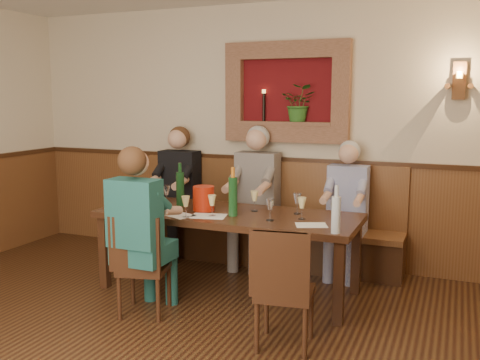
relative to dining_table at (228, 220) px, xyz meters
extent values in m
cube|color=beige|center=(0.00, 1.15, 0.72)|extent=(6.00, 0.04, 2.80)
cube|color=brown|center=(0.00, 1.13, -0.13)|extent=(6.00, 0.04, 1.10)
cube|color=#381E0F|center=(0.00, 1.13, 0.45)|extent=(6.02, 0.06, 0.05)
cube|color=#5A0C10|center=(0.20, 1.13, 1.17)|extent=(1.00, 0.02, 0.70)
cube|color=#8C5D47|center=(0.20, 1.09, 1.61)|extent=(1.36, 0.12, 0.18)
cube|color=#8C5D47|center=(0.20, 1.09, 0.73)|extent=(1.36, 0.12, 0.18)
cube|color=#8C5D47|center=(-0.39, 1.09, 1.17)|extent=(0.18, 0.12, 0.70)
cube|color=#8C5D47|center=(0.79, 1.09, 1.17)|extent=(0.18, 0.12, 0.70)
cube|color=#8C5D47|center=(0.20, 1.09, 0.84)|extent=(1.00, 0.14, 0.04)
imported|color=#2B6021|center=(0.35, 1.09, 1.06)|extent=(0.35, 0.30, 0.39)
cylinder|color=black|center=(-0.05, 1.09, 1.01)|extent=(0.03, 0.03, 0.30)
cylinder|color=#FFBF59|center=(-0.05, 1.09, 1.18)|extent=(0.04, 0.04, 0.04)
cube|color=brown|center=(1.90, 1.10, 1.27)|extent=(0.12, 0.08, 0.35)
cylinder|color=brown|center=(1.80, 1.03, 1.22)|extent=(0.05, 0.18, 0.05)
cylinder|color=brown|center=(2.00, 1.03, 1.22)|extent=(0.05, 0.18, 0.05)
cylinder|color=#FFBF59|center=(1.90, 0.97, 1.32)|extent=(0.06, 0.06, 0.06)
cube|color=#361D10|center=(0.00, 0.00, 0.04)|extent=(2.40, 0.90, 0.06)
cube|color=#361D10|center=(-1.12, -0.37, -0.33)|extent=(0.08, 0.08, 0.69)
cube|color=#361D10|center=(1.12, -0.37, -0.33)|extent=(0.08, 0.08, 0.69)
cube|color=#361D10|center=(-1.12, 0.37, -0.33)|extent=(0.08, 0.08, 0.69)
cube|color=#361D10|center=(1.12, 0.37, -0.33)|extent=(0.08, 0.08, 0.69)
cube|color=#381E0F|center=(0.00, 0.91, -0.48)|extent=(3.00, 0.40, 0.40)
cube|color=brown|center=(0.00, 0.91, -0.26)|extent=(3.00, 0.45, 0.06)
cube|color=brown|center=(0.00, 1.10, 0.10)|extent=(3.00, 0.06, 0.66)
cube|color=#361D10|center=(-0.43, -0.75, -0.49)|extent=(0.44, 0.44, 0.36)
cube|color=#361D10|center=(-0.43, -0.75, -0.29)|extent=(0.46, 0.46, 0.05)
cube|color=#361D10|center=(-0.39, -0.92, -0.04)|extent=(0.38, 0.13, 0.45)
cube|color=#361D10|center=(0.84, -0.88, -0.49)|extent=(0.43, 0.43, 0.38)
cube|color=#361D10|center=(0.84, -0.88, -0.27)|extent=(0.45, 0.45, 0.05)
cube|color=#361D10|center=(0.86, -1.06, -0.01)|extent=(0.40, 0.09, 0.47)
cube|color=black|center=(-1.01, 0.75, -0.45)|extent=(0.44, 0.46, 0.45)
cube|color=black|center=(-1.01, 0.93, 0.23)|extent=(0.44, 0.23, 0.58)
sphere|color=#D8A384|center=(-1.01, 0.89, 0.66)|extent=(0.22, 0.22, 0.22)
sphere|color=#4C2D19|center=(-1.01, 0.94, 0.68)|extent=(0.24, 0.24, 0.24)
cube|color=#4E4848|center=(-0.06, 0.75, -0.45)|extent=(0.45, 0.47, 0.45)
cube|color=#4E4848|center=(-0.06, 0.93, 0.24)|extent=(0.45, 0.24, 0.59)
sphere|color=#D8A384|center=(-0.06, 0.89, 0.68)|extent=(0.23, 0.23, 0.23)
sphere|color=#B2B2B2|center=(-0.06, 0.94, 0.70)|extent=(0.25, 0.25, 0.25)
cube|color=navy|center=(0.92, 0.77, -0.45)|extent=(0.40, 0.42, 0.45)
cube|color=navy|center=(0.92, 0.93, 0.19)|extent=(0.40, 0.21, 0.52)
sphere|color=#D8A384|center=(0.92, 0.89, 0.57)|extent=(0.20, 0.20, 0.20)
sphere|color=#B2B2B2|center=(0.92, 0.94, 0.59)|extent=(0.22, 0.22, 0.22)
cube|color=navy|center=(-0.43, -0.70, -0.45)|extent=(0.42, 0.44, 0.45)
cube|color=navy|center=(-0.43, -0.87, 0.21)|extent=(0.42, 0.22, 0.55)
sphere|color=#D8A384|center=(-0.43, -0.83, 0.61)|extent=(0.21, 0.21, 0.21)
sphere|color=#4C2D19|center=(-0.43, -0.88, 0.63)|extent=(0.23, 0.23, 0.23)
cylinder|color=red|center=(-0.25, 0.00, 0.19)|extent=(0.25, 0.25, 0.23)
cylinder|color=#19471E|center=(0.10, -0.11, 0.25)|extent=(0.09, 0.09, 0.35)
cylinder|color=orange|center=(0.10, -0.11, 0.47)|extent=(0.04, 0.04, 0.09)
cylinder|color=#19471E|center=(-0.55, 0.11, 0.24)|extent=(0.09, 0.09, 0.33)
cylinder|color=#19471E|center=(-0.55, 0.11, 0.45)|extent=(0.04, 0.04, 0.09)
cylinder|color=silver|center=(1.08, -0.37, 0.22)|extent=(0.08, 0.08, 0.29)
cylinder|color=silver|center=(1.08, -0.37, 0.41)|extent=(0.03, 0.03, 0.09)
cube|color=white|center=(-0.86, -0.24, 0.08)|extent=(0.33, 0.29, 0.00)
cube|color=white|center=(-0.09, -0.22, 0.08)|extent=(0.35, 0.28, 0.00)
cube|color=white|center=(0.84, -0.20, 0.08)|extent=(0.30, 0.26, 0.00)
cube|color=white|center=(-0.36, -0.28, 0.08)|extent=(0.34, 0.29, 0.00)
camera|label=1|loc=(1.94, -4.41, 1.13)|focal=40.00mm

